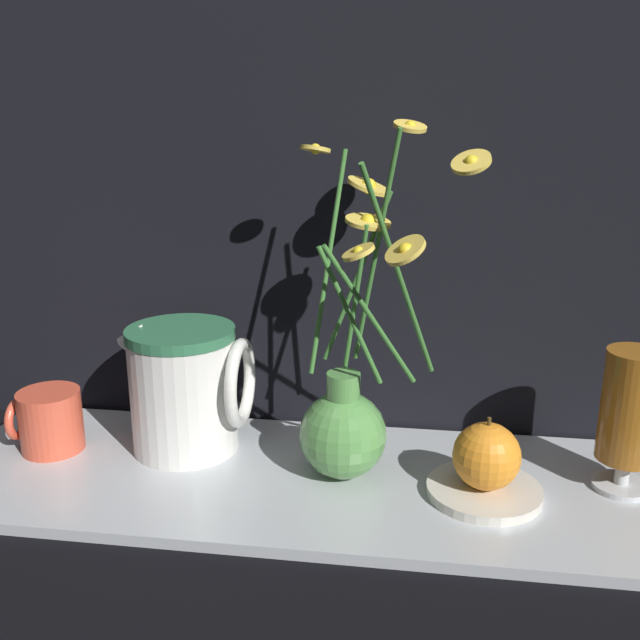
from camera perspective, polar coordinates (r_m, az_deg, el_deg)
name	(u,v)px	position (r m, az deg, el deg)	size (l,w,h in m)	color
ground_plane	(311,486)	(0.80, -0.74, -13.11)	(6.00, 6.00, 0.00)	black
shelf	(311,481)	(0.80, -0.74, -12.73)	(0.81, 0.27, 0.01)	#B2B7BC
vase_with_flowers	(346,415)	(0.77, 2.07, -7.57)	(0.20, 0.21, 0.37)	#59994C
yellow_mug	(49,420)	(0.89, -20.87, -7.52)	(0.08, 0.07, 0.07)	#DB5138
ceramic_pitcher	(186,384)	(0.84, -10.68, -5.05)	(0.15, 0.12, 0.16)	white
tea_glass	(631,411)	(0.80, 23.60, -6.67)	(0.06, 0.06, 0.15)	silver
saucer_plate	(484,491)	(0.78, 12.98, -13.16)	(0.12, 0.12, 0.01)	silver
orange_fruit	(487,456)	(0.76, 13.18, -10.55)	(0.07, 0.07, 0.08)	orange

